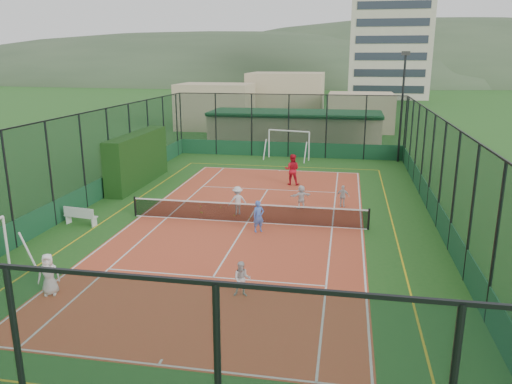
# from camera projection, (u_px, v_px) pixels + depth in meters

# --- Properties ---
(ground) EXTENTS (300.00, 300.00, 0.00)m
(ground) POSITION_uv_depth(u_px,v_px,m) (247.00, 223.00, 24.35)
(ground) COLOR #245B1F
(ground) RESTS_ON ground
(court_slab) EXTENTS (11.17, 23.97, 0.01)m
(court_slab) POSITION_uv_depth(u_px,v_px,m) (247.00, 222.00, 24.35)
(court_slab) COLOR #C74A2C
(court_slab) RESTS_ON ground
(tennis_net) EXTENTS (11.67, 0.12, 1.06)m
(tennis_net) POSITION_uv_depth(u_px,v_px,m) (247.00, 212.00, 24.21)
(tennis_net) COLOR black
(tennis_net) RESTS_ON ground
(perimeter_fence) EXTENTS (18.12, 34.12, 5.00)m
(perimeter_fence) POSITION_uv_depth(u_px,v_px,m) (247.00, 173.00, 23.70)
(perimeter_fence) COLOR black
(perimeter_fence) RESTS_ON ground
(floodlight_ne) EXTENTS (0.60, 0.26, 8.25)m
(floodlight_ne) POSITION_uv_depth(u_px,v_px,m) (402.00, 108.00, 37.56)
(floodlight_ne) COLOR black
(floodlight_ne) RESTS_ON ground
(clubhouse) EXTENTS (15.20, 7.20, 3.15)m
(clubhouse) POSITION_uv_depth(u_px,v_px,m) (295.00, 129.00, 44.84)
(clubhouse) COLOR tan
(clubhouse) RESTS_ON ground
(apartment_tower) EXTENTS (15.00, 12.00, 30.00)m
(apartment_tower) POSITION_uv_depth(u_px,v_px,m) (391.00, 19.00, 96.26)
(apartment_tower) COLOR beige
(apartment_tower) RESTS_ON ground
(distant_hills) EXTENTS (200.00, 60.00, 24.00)m
(distant_hills) POSITION_uv_depth(u_px,v_px,m) (335.00, 82.00, 166.83)
(distant_hills) COLOR #384C33
(distant_hills) RESTS_ON ground
(hedge_left) EXTENTS (1.10, 7.36, 3.22)m
(hedge_left) POSITION_uv_depth(u_px,v_px,m) (138.00, 159.00, 31.41)
(hedge_left) COLOR black
(hedge_left) RESTS_ON ground
(white_bench) EXTENTS (1.71, 0.68, 0.94)m
(white_bench) POSITION_uv_depth(u_px,v_px,m) (81.00, 215.00, 23.92)
(white_bench) COLOR white
(white_bench) RESTS_ON ground
(futsal_goal_far) EXTENTS (3.60, 1.75, 2.23)m
(futsal_goal_far) POSITION_uv_depth(u_px,v_px,m) (289.00, 145.00, 39.38)
(futsal_goal_far) COLOR white
(futsal_goal_far) RESTS_ON ground
(child_near_left) EXTENTS (0.83, 0.69, 1.46)m
(child_near_left) POSITION_uv_depth(u_px,v_px,m) (49.00, 274.00, 16.78)
(child_near_left) COLOR white
(child_near_left) RESTS_ON court_slab
(child_near_mid) EXTENTS (0.64, 0.59, 1.47)m
(child_near_mid) POSITION_uv_depth(u_px,v_px,m) (259.00, 216.00, 22.88)
(child_near_mid) COLOR #4A71D2
(child_near_mid) RESTS_ON court_slab
(child_near_right) EXTENTS (0.66, 0.55, 1.23)m
(child_near_right) POSITION_uv_depth(u_px,v_px,m) (242.00, 279.00, 16.68)
(child_near_right) COLOR silver
(child_near_right) RESTS_ON court_slab
(child_far_left) EXTENTS (1.09, 0.92, 1.47)m
(child_far_left) POSITION_uv_depth(u_px,v_px,m) (237.00, 200.00, 25.44)
(child_far_left) COLOR silver
(child_far_left) RESTS_ON court_slab
(child_far_right) EXTENTS (0.72, 0.35, 1.19)m
(child_far_right) POSITION_uv_depth(u_px,v_px,m) (343.00, 196.00, 26.75)
(child_far_right) COLOR silver
(child_far_right) RESTS_ON court_slab
(child_far_back) EXTENTS (1.21, 0.91, 1.27)m
(child_far_back) POSITION_uv_depth(u_px,v_px,m) (301.00, 197.00, 26.47)
(child_far_back) COLOR white
(child_far_back) RESTS_ON court_slab
(coach) EXTENTS (0.96, 0.75, 1.95)m
(coach) POSITION_uv_depth(u_px,v_px,m) (292.00, 169.00, 31.37)
(coach) COLOR red
(coach) RESTS_ON court_slab
(tennis_balls) EXTENTS (3.50, 1.59, 0.07)m
(tennis_balls) POSITION_uv_depth(u_px,v_px,m) (224.00, 212.00, 25.89)
(tennis_balls) COLOR #CCE033
(tennis_balls) RESTS_ON court_slab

